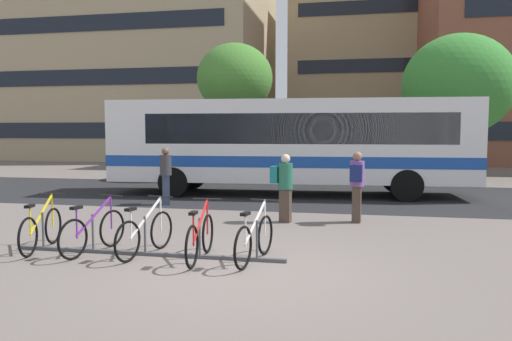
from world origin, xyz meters
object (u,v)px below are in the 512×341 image
object	(u,v)px
commuter_teal_pack_1	(284,183)
street_tree_0	(458,85)
parked_bicycle_red_3	(200,238)
commuter_maroon_pack_2	(166,172)
parked_bicycle_white_2	(145,234)
city_bus	(287,143)
street_tree_1	(235,79)
parked_bicycle_yellow_0	(41,229)
commuter_navy_pack_0	(357,182)
parked_bicycle_purple_1	(94,232)
parked_bicycle_white_4	(255,239)

from	to	relation	value
commuter_teal_pack_1	street_tree_0	distance (m)	14.42
parked_bicycle_red_3	commuter_maroon_pack_2	world-z (taller)	commuter_maroon_pack_2
parked_bicycle_white_2	street_tree_0	world-z (taller)	street_tree_0
city_bus	parked_bicycle_white_2	distance (m)	8.80
commuter_teal_pack_1	street_tree_0	size ratio (longest dim) A/B	0.25
parked_bicycle_red_3	street_tree_0	size ratio (longest dim) A/B	0.26
street_tree_1	city_bus	bearing A→B (deg)	-59.24
parked_bicycle_yellow_0	parked_bicycle_white_2	xyz separation A→B (m)	(2.03, 0.03, 0.00)
parked_bicycle_yellow_0	street_tree_1	size ratio (longest dim) A/B	0.28
city_bus	commuter_teal_pack_1	size ratio (longest dim) A/B	7.42
parked_bicycle_white_2	parked_bicycle_red_3	world-z (taller)	same
commuter_navy_pack_0	street_tree_0	distance (m)	13.50
city_bus	commuter_maroon_pack_2	size ratio (longest dim) A/B	7.16
commuter_teal_pack_1	street_tree_1	bearing A→B (deg)	120.65
commuter_maroon_pack_2	parked_bicycle_red_3	bearing A→B (deg)	1.55
parked_bicycle_red_3	commuter_teal_pack_1	size ratio (longest dim) A/B	1.05
parked_bicycle_red_3	parked_bicycle_yellow_0	bearing A→B (deg)	85.26
parked_bicycle_red_3	commuter_maroon_pack_2	bearing A→B (deg)	24.15
commuter_navy_pack_0	street_tree_1	world-z (taller)	street_tree_1
parked_bicycle_purple_1	commuter_navy_pack_0	xyz separation A→B (m)	(4.66, 3.86, 0.59)
parked_bicycle_white_4	street_tree_1	world-z (taller)	street_tree_1
city_bus	parked_bicycle_white_2	world-z (taller)	city_bus
commuter_maroon_pack_2	street_tree_1	bearing A→B (deg)	153.94
street_tree_0	commuter_navy_pack_0	bearing A→B (deg)	-110.62
city_bus	parked_bicycle_white_4	xyz separation A→B (m)	(0.60, -8.63, -1.39)
parked_bicycle_white_2	street_tree_0	bearing A→B (deg)	-16.31
parked_bicycle_red_3	street_tree_0	xyz separation A→B (m)	(7.23, 16.23, 3.89)
parked_bicycle_yellow_0	commuter_maroon_pack_2	world-z (taller)	commuter_maroon_pack_2
parked_bicycle_purple_1	parked_bicycle_white_4	distance (m)	2.96
parked_bicycle_red_3	city_bus	bearing A→B (deg)	-4.70
parked_bicycle_yellow_0	parked_bicycle_purple_1	bearing A→B (deg)	-100.45
parked_bicycle_purple_1	parked_bicycle_white_4	world-z (taller)	same
parked_bicycle_white_2	commuter_navy_pack_0	size ratio (longest dim) A/B	1.00
street_tree_1	parked_bicycle_purple_1	bearing A→B (deg)	-86.97
parked_bicycle_purple_1	commuter_maroon_pack_2	size ratio (longest dim) A/B	1.00
commuter_navy_pack_0	parked_bicycle_purple_1	bearing A→B (deg)	135.71
commuter_navy_pack_0	street_tree_1	xyz separation A→B (m)	(-5.39, 9.94, 3.55)
street_tree_0	commuter_maroon_pack_2	bearing A→B (deg)	-134.01
parked_bicycle_white_2	parked_bicycle_red_3	distance (m)	1.07
parked_bicycle_white_2	parked_bicycle_white_4	distance (m)	1.98
commuter_navy_pack_0	city_bus	bearing A→B (deg)	31.89
city_bus	parked_bicycle_red_3	xyz separation A→B (m)	(-0.33, -8.72, -1.39)
parked_bicycle_white_2	parked_bicycle_white_4	size ratio (longest dim) A/B	1.00
parked_bicycle_yellow_0	commuter_maroon_pack_2	xyz separation A→B (m)	(0.19, 5.63, 0.60)
parked_bicycle_purple_1	parked_bicycle_white_2	size ratio (longest dim) A/B	1.00
parked_bicycle_white_2	commuter_teal_pack_1	size ratio (longest dim) A/B	1.04
parked_bicycle_red_3	street_tree_1	distance (m)	14.78
city_bus	commuter_navy_pack_0	size ratio (longest dim) A/B	7.17
parked_bicycle_red_3	parked_bicycle_white_4	distance (m)	0.93
parked_bicycle_yellow_0	street_tree_1	bearing A→B (deg)	-11.62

